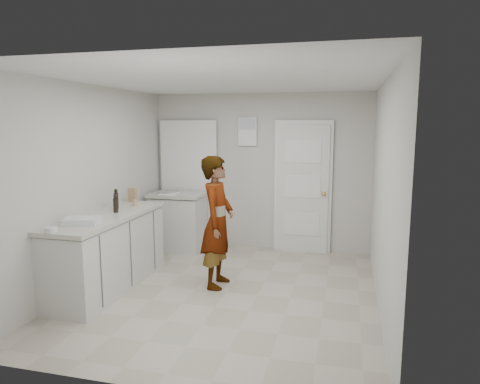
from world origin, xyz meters
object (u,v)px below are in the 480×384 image
(spice_jar, at_px, (135,203))
(oil_cruet_a, at_px, (116,204))
(oil_cruet_b, at_px, (116,199))
(cake_mix_box, at_px, (133,195))
(egg_bowl, at_px, (51,230))
(person, at_px, (217,222))
(baking_dish, at_px, (81,221))

(spice_jar, distance_m, oil_cruet_a, 0.46)
(oil_cruet_b, bearing_deg, oil_cruet_a, -62.01)
(cake_mix_box, xyz_separation_m, egg_bowl, (0.04, -1.80, -0.07))
(cake_mix_box, relative_size, oil_cruet_b, 0.73)
(person, bearing_deg, egg_bowl, 133.31)
(oil_cruet_a, distance_m, egg_bowl, 1.06)
(baking_dish, relative_size, egg_bowl, 3.38)
(person, relative_size, egg_bowl, 13.00)
(person, height_order, egg_bowl, person)
(egg_bowl, bearing_deg, person, 43.52)
(oil_cruet_a, relative_size, oil_cruet_b, 0.88)
(person, distance_m, cake_mix_box, 1.51)
(oil_cruet_b, bearing_deg, spice_jar, 60.83)
(oil_cruet_b, relative_size, egg_bowl, 2.10)
(spice_jar, relative_size, oil_cruet_b, 0.32)
(oil_cruet_a, distance_m, oil_cruet_b, 0.24)
(egg_bowl, bearing_deg, spice_jar, 84.38)
(cake_mix_box, distance_m, oil_cruet_b, 0.54)
(person, bearing_deg, baking_dish, 124.47)
(oil_cruet_b, distance_m, baking_dish, 0.86)
(oil_cruet_a, bearing_deg, oil_cruet_b, 117.99)
(oil_cruet_a, bearing_deg, spice_jar, 87.18)
(person, relative_size, cake_mix_box, 8.46)
(person, xyz_separation_m, oil_cruet_a, (-1.24, -0.25, 0.22))
(person, height_order, spice_jar, person)
(cake_mix_box, distance_m, egg_bowl, 1.80)
(cake_mix_box, xyz_separation_m, oil_cruet_a, (0.17, -0.75, 0.01))
(oil_cruet_a, bearing_deg, person, 11.51)
(baking_dish, bearing_deg, egg_bowl, -100.53)
(spice_jar, height_order, egg_bowl, spice_jar)
(spice_jar, bearing_deg, person, -9.44)
(spice_jar, bearing_deg, egg_bowl, -95.62)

